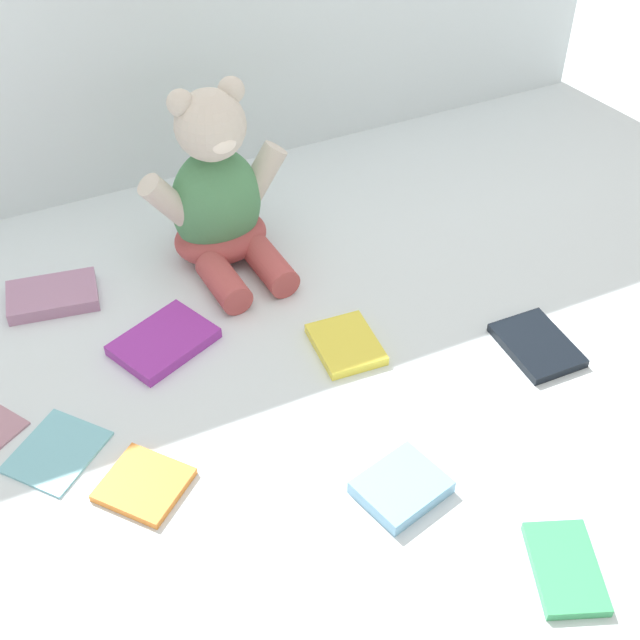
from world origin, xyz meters
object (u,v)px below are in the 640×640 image
at_px(book_case_0, 144,484).
at_px(book_case_2, 164,342).
at_px(book_case_1, 565,568).
at_px(teddy_bear, 218,198).
at_px(book_case_5, 53,296).
at_px(book_case_4, 346,344).
at_px(book_case_8, 56,451).
at_px(book_case_6, 401,487).
at_px(book_case_3, 537,345).

distance_m(book_case_0, book_case_2, 0.25).
bearing_deg(book_case_2, book_case_1, -174.74).
xyz_separation_m(teddy_bear, book_case_0, (-0.25, -0.39, -0.10)).
bearing_deg(book_case_2, book_case_5, 12.94).
distance_m(teddy_bear, book_case_1, 0.72).
bearing_deg(book_case_0, book_case_4, 69.31).
height_order(book_case_4, book_case_8, book_case_4).
distance_m(book_case_0, book_case_6, 0.31).
relative_size(book_case_5, book_case_6, 1.32).
relative_size(book_case_0, book_case_8, 0.85).
bearing_deg(book_case_0, book_case_6, 23.79).
bearing_deg(book_case_0, book_case_8, -178.93).
xyz_separation_m(book_case_0, book_case_8, (-0.08, 0.10, -0.00)).
bearing_deg(book_case_8, book_case_1, -170.37).
relative_size(book_case_2, book_case_3, 1.11).
bearing_deg(teddy_bear, book_case_5, 175.54).
bearing_deg(book_case_6, teddy_bear, -11.45).
height_order(teddy_bear, book_case_6, teddy_bear).
height_order(book_case_2, book_case_4, book_case_2).
bearing_deg(book_case_3, book_case_0, -179.32).
bearing_deg(book_case_1, book_case_2, 140.26).
distance_m(book_case_0, book_case_1, 0.50).
relative_size(book_case_4, book_case_6, 1.07).
bearing_deg(book_case_1, book_case_6, 144.90).
bearing_deg(book_case_1, book_case_4, 119.95).
bearing_deg(book_case_6, book_case_5, 14.86).
xyz_separation_m(book_case_3, book_case_6, (-0.29, -0.14, 0.00)).
xyz_separation_m(book_case_0, book_case_3, (0.57, -0.00, 0.00)).
xyz_separation_m(book_case_1, book_case_4, (-0.06, 0.42, 0.00)).
distance_m(book_case_1, book_case_4, 0.43).
distance_m(book_case_3, book_case_8, 0.67).
relative_size(book_case_3, book_case_8, 1.08).
relative_size(book_case_2, book_case_4, 1.26).
xyz_separation_m(book_case_4, book_case_5, (-0.35, 0.28, 0.00)).
bearing_deg(book_case_5, book_case_0, 13.06).
xyz_separation_m(book_case_5, book_case_8, (-0.06, -0.29, -0.01)).
distance_m(teddy_bear, book_case_2, 0.24).
bearing_deg(book_case_5, book_case_4, 61.40).
distance_m(book_case_1, book_case_6, 0.21).
relative_size(teddy_bear, book_case_8, 2.58).
xyz_separation_m(book_case_0, book_case_4, (0.33, 0.11, 0.00)).
height_order(teddy_bear, book_case_1, teddy_bear).
xyz_separation_m(book_case_3, book_case_4, (-0.24, 0.12, 0.00)).
height_order(book_case_1, book_case_8, book_case_1).
bearing_deg(book_case_6, book_case_1, -161.50).
relative_size(book_case_3, book_case_5, 0.93).
relative_size(teddy_bear, book_case_2, 2.15).
bearing_deg(teddy_bear, book_case_3, -54.20).
bearing_deg(book_case_4, book_case_2, 157.70).
distance_m(book_case_2, book_case_3, 0.53).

